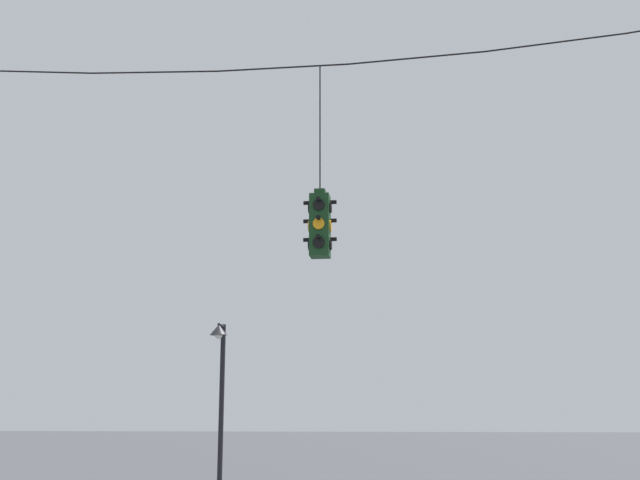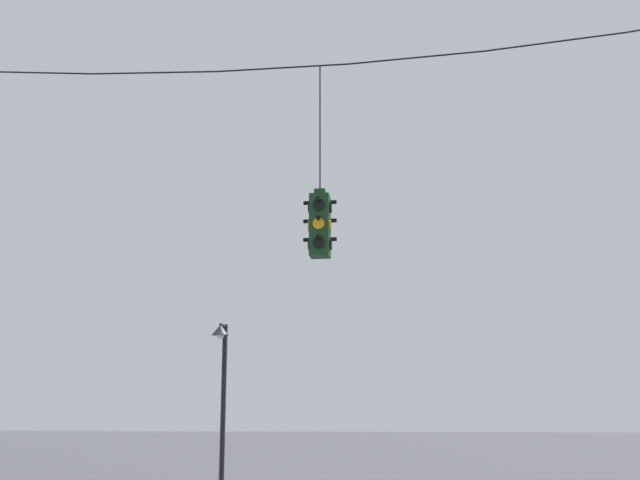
% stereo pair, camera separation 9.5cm
% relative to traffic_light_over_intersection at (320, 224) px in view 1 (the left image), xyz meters
% --- Properties ---
extents(span_wire, '(16.94, 0.03, 0.62)m').
position_rel_traffic_light_over_intersection_xyz_m(span_wire, '(-0.69, 0.00, 3.15)').
color(span_wire, black).
extents(traffic_light_over_intersection, '(0.58, 0.58, 3.53)m').
position_rel_traffic_light_over_intersection_xyz_m(traffic_light_over_intersection, '(0.00, 0.00, 0.00)').
color(traffic_light_over_intersection, '#143819').
extents(street_lamp, '(0.41, 0.72, 4.22)m').
position_rel_traffic_light_over_intersection_xyz_m(street_lamp, '(-3.07, 5.40, -2.30)').
color(street_lamp, black).
rests_on(street_lamp, ground_plane).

